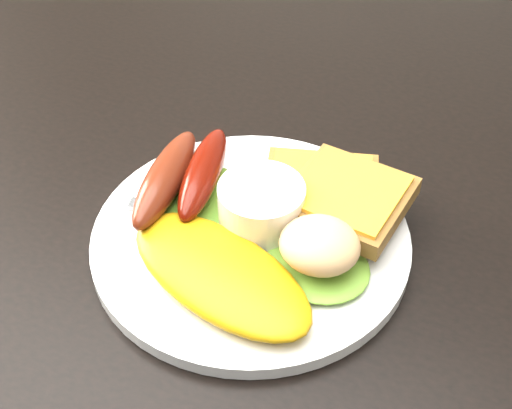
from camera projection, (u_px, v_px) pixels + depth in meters
The scene contains 12 objects.
dining_table at pixel (294, 128), 0.66m from camera, with size 1.20×0.80×0.04m, color black.
plate at pixel (251, 239), 0.52m from camera, with size 0.23×0.23×0.01m, color white.
lettuce_left at pixel (197, 198), 0.54m from camera, with size 0.09×0.08×0.01m, color #3A8817.
lettuce_right at pixel (318, 265), 0.49m from camera, with size 0.07×0.07×0.01m, color #49872F.
omelette at pixel (220, 273), 0.48m from camera, with size 0.15×0.07×0.02m, color orange.
sausage_a at pixel (166, 178), 0.53m from camera, with size 0.03×0.11×0.03m, color maroon.
sausage_b at pixel (203, 173), 0.53m from camera, with size 0.03×0.11×0.03m, color #601006.
ramekin at pixel (261, 207), 0.51m from camera, with size 0.06×0.06×0.04m, color white.
toast_a at pixel (320, 194), 0.54m from camera, with size 0.09×0.09×0.01m, color olive.
toast_b at pixel (348, 199), 0.51m from camera, with size 0.08×0.08×0.01m, color olive.
potato_salad at pixel (320, 245), 0.48m from camera, with size 0.06×0.05×0.03m, color beige.
fork at pixel (217, 218), 0.52m from camera, with size 0.14×0.01×0.00m, color #ADAFB7.
Camera 1 is at (0.17, -0.50, 1.13)m, focal length 50.00 mm.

